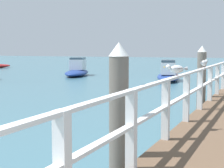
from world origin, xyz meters
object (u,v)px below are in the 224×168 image
at_px(seagull_foreground, 176,69).
at_px(boat_6, 168,74).
at_px(dock_piling_far, 201,79).
at_px(seagull_background, 204,63).
at_px(dock_piling_near, 119,117).
at_px(boat_5, 77,70).

xyz_separation_m(seagull_foreground, boat_6, (-4.33, 15.66, -1.24)).
xyz_separation_m(dock_piling_far, boat_6, (-3.96, 10.77, -0.64)).
bearing_deg(boat_6, seagull_background, 94.20).
height_order(dock_piling_near, dock_piling_far, same).
distance_m(dock_piling_near, seagull_background, 4.93).
relative_size(seagull_background, boat_5, 0.10).
relative_size(dock_piling_far, boat_5, 0.44).
bearing_deg(seagull_background, dock_piling_near, -86.33).
relative_size(dock_piling_far, seagull_background, 4.50).
bearing_deg(dock_piling_far, seagull_foreground, -85.63).
distance_m(seagull_foreground, seagull_background, 3.02).
relative_size(seagull_foreground, seagull_background, 0.81).
relative_size(seagull_foreground, boat_5, 0.08).
height_order(dock_piling_far, boat_5, dock_piling_far).
xyz_separation_m(seagull_foreground, boat_5, (-11.70, 16.73, -1.23)).
relative_size(dock_piling_near, seagull_background, 4.50).
bearing_deg(dock_piling_near, boat_6, 102.74).
bearing_deg(boat_6, seagull_foreground, 90.71).
bearing_deg(dock_piling_near, boat_5, 121.36).
xyz_separation_m(boat_5, boat_6, (7.37, -1.07, -0.01)).
bearing_deg(boat_5, seagull_foreground, -73.73).
bearing_deg(seagull_foreground, boat_6, -25.79).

